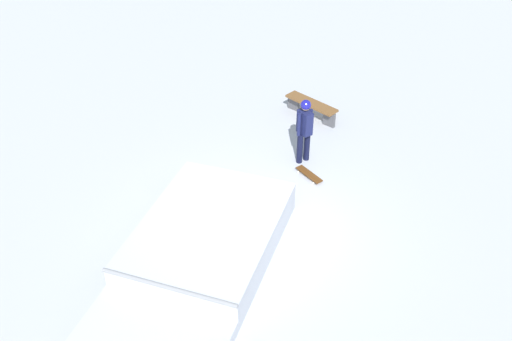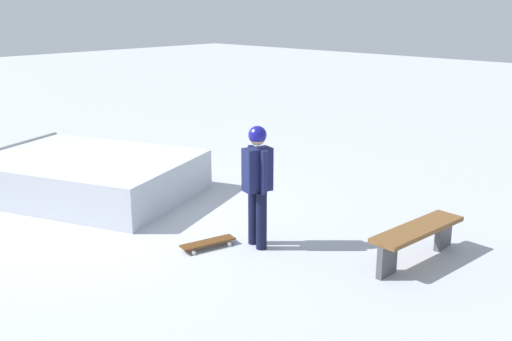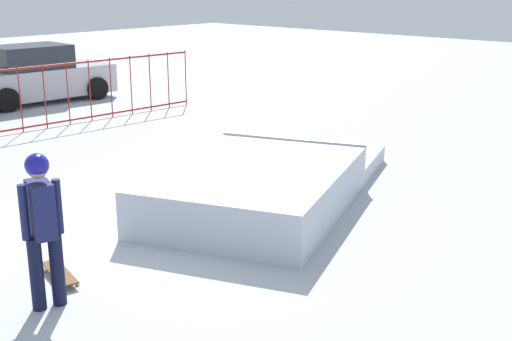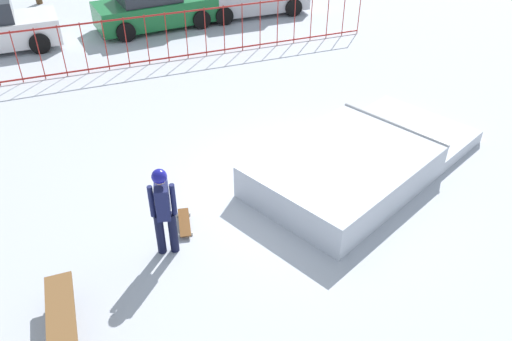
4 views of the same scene
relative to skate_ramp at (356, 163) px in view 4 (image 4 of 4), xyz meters
name	(u,v)px [view 4 (image 4 of 4)]	position (x,y,z in m)	size (l,w,h in m)	color
ground_plane	(287,188)	(-1.52, 0.20, -0.32)	(60.00, 60.00, 0.00)	#B2B7C1
skate_ramp	(356,163)	(0.00, 0.00, 0.00)	(5.97, 4.36, 0.74)	silver
skater	(163,206)	(-4.23, -0.57, 0.69)	(0.43, 0.43, 1.73)	black
skateboard	(184,222)	(-3.77, -0.04, -0.24)	(0.40, 0.82, 0.09)	#593314
perimeter_fence	(177,35)	(-1.52, 7.48, 0.45)	(12.64, 0.77, 1.50)	maroon
park_bench	(62,319)	(-6.10, -1.65, 0.04)	(0.53, 1.66, 0.48)	brown
parked_car_green	(154,7)	(-1.38, 10.58, 0.41)	(4.18, 2.10, 1.60)	#196B33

